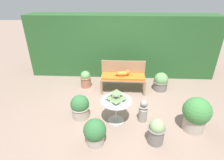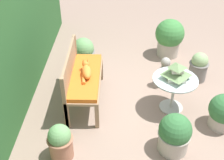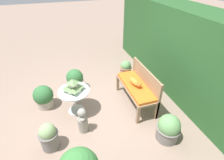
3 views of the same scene
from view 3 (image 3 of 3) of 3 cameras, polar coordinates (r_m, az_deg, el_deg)
The scene contains 13 objects.
ground at distance 4.23m, azimuth -5.04°, elevation -9.44°, with size 30.00×30.00×0.00m, color gray.
foliage_hedge_back at distance 4.64m, azimuth 24.30°, elevation 7.29°, with size 6.40×0.96×2.10m, color #285628.
garden_bench at distance 4.15m, azimuth 7.81°, elevation -2.45°, with size 1.32×0.50×0.54m.
bench_backrest at distance 4.13m, azimuth 10.94°, elevation 0.39°, with size 1.32×0.06×0.91m.
cat at distance 4.05m, azimuth 7.57°, elevation -0.67°, with size 0.48×0.20×0.20m.
patio_table at distance 3.97m, azimuth -12.15°, elevation -4.83°, with size 0.70×0.70×0.59m.
pagoda_birdhouse at distance 3.83m, azimuth -12.57°, elevation -2.00°, with size 0.36×0.36×0.27m.
garden_bust at distance 3.62m, azimuth -9.54°, elevation -12.97°, with size 0.25×0.20×0.58m.
potted_plant_table_far at distance 4.43m, azimuth -21.43°, elevation -5.14°, with size 0.46×0.46×0.56m.
potted_plant_bench_right at distance 4.78m, azimuth -11.96°, elevation 0.01°, with size 0.45×0.45×0.60m.
potted_plant_patio_mid at distance 3.61m, azimuth 17.94°, elevation -14.78°, with size 0.46×0.46×0.57m.
potted_plant_table_near at distance 5.23m, azimuth 4.47°, elevation 3.56°, with size 0.35×0.35×0.54m.
potted_plant_path_edge at distance 3.51m, azimuth -19.95°, elevation -16.91°, with size 0.36×0.36×0.56m.
Camera 3 is at (3.05, -0.61, 2.87)m, focal length 28.00 mm.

